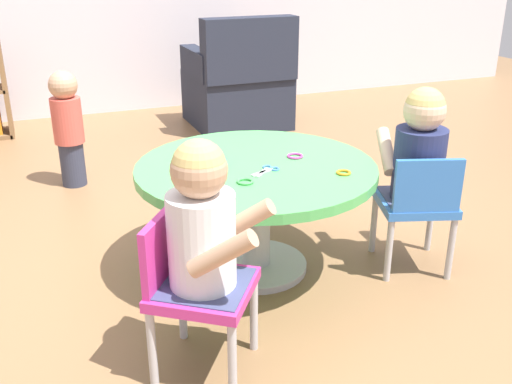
{
  "coord_description": "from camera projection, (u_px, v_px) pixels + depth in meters",
  "views": [
    {
      "loc": [
        -0.83,
        -2.09,
        1.29
      ],
      "look_at": [
        0.0,
        0.0,
        0.36
      ],
      "focal_mm": 41.28,
      "sensor_mm": 36.0,
      "label": 1
    }
  ],
  "objects": [
    {
      "name": "ground_plane",
      "position": [
        256.0,
        268.0,
        2.57
      ],
      "size": [
        10.0,
        10.0,
        0.0
      ],
      "primitive_type": "plane",
      "color": "olive"
    },
    {
      "name": "craft_table",
      "position": [
        256.0,
        188.0,
        2.42
      ],
      "size": [
        0.98,
        0.98,
        0.48
      ],
      "color": "silver",
      "rests_on": "ground"
    },
    {
      "name": "child_chair_left",
      "position": [
        193.0,
        285.0,
        1.86
      ],
      "size": [
        0.42,
        0.42,
        0.54
      ],
      "color": "#B7B7BC",
      "rests_on": "ground"
    },
    {
      "name": "seated_child_left",
      "position": [
        203.0,
        222.0,
        1.76
      ],
      "size": [
        0.44,
        0.42,
        0.51
      ],
      "color": "#3F4772",
      "rests_on": "ground"
    },
    {
      "name": "child_chair_right",
      "position": [
        417.0,
        204.0,
        2.45
      ],
      "size": [
        0.38,
        0.38,
        0.54
      ],
      "color": "#B7B7BC",
      "rests_on": "ground"
    },
    {
      "name": "seated_child_right",
      "position": [
        420.0,
        149.0,
        2.4
      ],
      "size": [
        0.36,
        0.41,
        0.51
      ],
      "color": "#3F4772",
      "rests_on": "ground"
    },
    {
      "name": "armchair_dark",
      "position": [
        239.0,
        87.0,
        4.54
      ],
      "size": [
        0.72,
        0.72,
        0.85
      ],
      "color": "#232838",
      "rests_on": "ground"
    },
    {
      "name": "toddler_standing",
      "position": [
        68.0,
        126.0,
        3.35
      ],
      "size": [
        0.17,
        0.17,
        0.67
      ],
      "color": "#33384C",
      "rests_on": "ground"
    },
    {
      "name": "rolling_pin",
      "position": [
        214.0,
        156.0,
        2.41
      ],
      "size": [
        0.06,
        0.23,
        0.05
      ],
      "color": "#3F72CC",
      "rests_on": "craft_table"
    },
    {
      "name": "craft_scissors",
      "position": [
        267.0,
        170.0,
        2.32
      ],
      "size": [
        0.14,
        0.12,
        0.01
      ],
      "color": "silver",
      "rests_on": "craft_table"
    },
    {
      "name": "playdough_blob_0",
      "position": [
        187.0,
        172.0,
        2.29
      ],
      "size": [
        0.1,
        0.1,
        0.01
      ],
      "primitive_type": "cylinder",
      "color": "#B2E58C",
      "rests_on": "craft_table"
    },
    {
      "name": "cookie_cutter_0",
      "position": [
        295.0,
        156.0,
        2.47
      ],
      "size": [
        0.07,
        0.07,
        0.01
      ],
      "primitive_type": "torus",
      "color": "#D83FA5",
      "rests_on": "craft_table"
    },
    {
      "name": "cookie_cutter_1",
      "position": [
        344.0,
        173.0,
        2.29
      ],
      "size": [
        0.06,
        0.06,
        0.01
      ],
      "primitive_type": "torus",
      "color": "orange",
      "rests_on": "craft_table"
    },
    {
      "name": "cookie_cutter_2",
      "position": [
        245.0,
        181.0,
        2.2
      ],
      "size": [
        0.06,
        0.06,
        0.01
      ],
      "primitive_type": "torus",
      "color": "#4CB259",
      "rests_on": "craft_table"
    }
  ]
}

